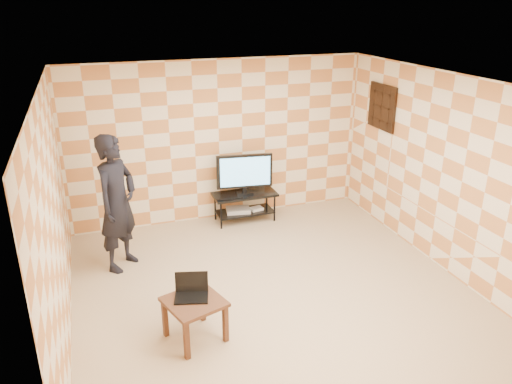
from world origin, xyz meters
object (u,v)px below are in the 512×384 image
at_px(side_table, 194,307).
at_px(tv_stand, 245,201).
at_px(tv, 245,172).
at_px(person, 117,203).

bearing_deg(side_table, tv_stand, 62.30).
relative_size(tv_stand, tv, 1.14).
height_order(tv_stand, tv, tv).
distance_m(tv, person, 2.31).
bearing_deg(tv, tv_stand, 97.85).
bearing_deg(tv_stand, tv, -82.15).
xyz_separation_m(tv_stand, person, (-2.12, -0.91, 0.60)).
height_order(tv_stand, person, person).
bearing_deg(tv_stand, person, -156.83).
distance_m(tv, side_table, 3.26).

